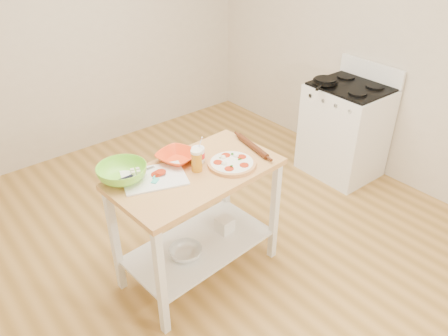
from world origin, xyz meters
TOP-DOWN VIEW (x-y plane):
  - room_shell at (0.00, 0.00)m, footprint 4.04×4.54m
  - prep_island at (-0.30, -0.14)m, footprint 1.17×0.69m
  - gas_stove at (1.69, 0.08)m, footprint 0.62×0.72m
  - skillet at (1.51, 0.26)m, footprint 0.35×0.23m
  - pizza at (-0.07, -0.23)m, footprint 0.33×0.33m
  - cutting_board at (-0.57, -0.04)m, footprint 0.48×0.42m
  - spatula at (-0.56, -0.06)m, footprint 0.13×0.12m
  - knife at (-0.67, 0.05)m, footprint 0.27×0.03m
  - orange_bowl at (-0.32, 0.05)m, footprint 0.33×0.33m
  - green_bowl at (-0.73, 0.08)m, footprint 0.43×0.43m
  - beer_pint at (-0.29, -0.14)m, footprint 0.08×0.08m
  - yogurt_tub at (-0.22, -0.06)m, footprint 0.09×0.09m
  - rolling_pin at (0.19, -0.16)m, footprint 0.10×0.36m
  - shelf_glass_bowl at (-0.45, -0.18)m, footprint 0.26×0.26m
  - shelf_bin at (-0.06, -0.14)m, footprint 0.12×0.12m

SIDE VIEW (x-z plane):
  - shelf_glass_bowl at x=-0.45m, z-range 0.26..0.33m
  - shelf_bin at x=-0.06m, z-range 0.26..0.37m
  - gas_stove at x=1.69m, z-range -0.08..1.03m
  - prep_island at x=-0.30m, z-range 0.20..1.10m
  - cutting_board at x=-0.57m, z-range 0.89..0.93m
  - pizza at x=-0.07m, z-range 0.89..0.94m
  - spatula at x=-0.56m, z-range 0.91..0.92m
  - knife at x=-0.67m, z-range 0.91..0.92m
  - rolling_pin at x=0.19m, z-range 0.90..0.94m
  - orange_bowl at x=-0.32m, z-range 0.90..0.96m
  - green_bowl at x=-0.73m, z-range 0.90..1.00m
  - yogurt_tub at x=-0.22m, z-range 0.86..1.05m
  - skillet at x=1.51m, z-range 0.96..0.99m
  - beer_pint at x=-0.29m, z-range 0.90..1.05m
  - room_shell at x=0.00m, z-range -0.02..2.72m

